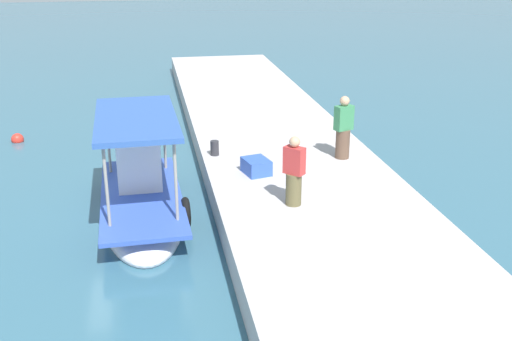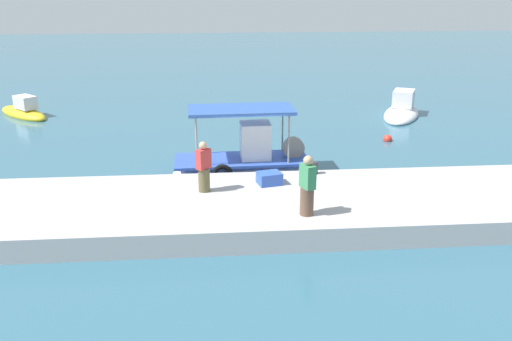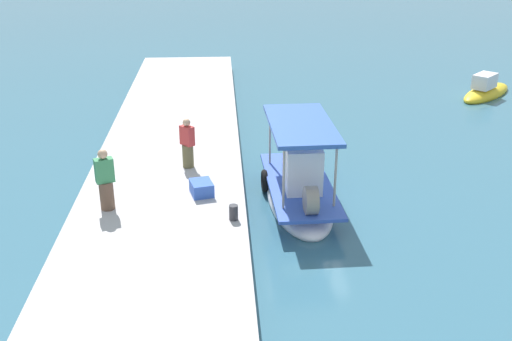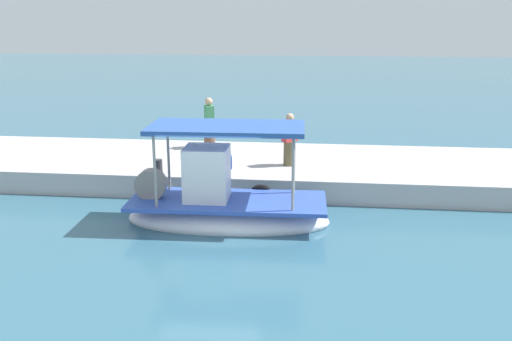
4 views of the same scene
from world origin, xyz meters
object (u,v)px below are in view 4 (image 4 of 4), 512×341
at_px(main_fishing_boat, 224,206).
at_px(fisherman_by_crate, 209,125).
at_px(mooring_bollard, 158,166).
at_px(cargo_crate, 219,161).
at_px(fisherman_near_bollard, 290,142).

distance_m(main_fishing_boat, fisherman_by_crate, 5.81).
bearing_deg(mooring_bollard, main_fishing_boat, 137.94).
relative_size(main_fishing_boat, cargo_crate, 7.09).
distance_m(main_fishing_boat, mooring_bollard, 3.12).
distance_m(fisherman_by_crate, cargo_crate, 2.76).
distance_m(fisherman_near_bollard, mooring_bollard, 4.05).
height_order(main_fishing_boat, fisherman_near_bollard, main_fishing_boat).
bearing_deg(cargo_crate, mooring_bollard, 28.22).
bearing_deg(fisherman_near_bollard, main_fishing_boat, 66.68).
bearing_deg(fisherman_by_crate, cargo_crate, 106.98).
bearing_deg(fisherman_near_bollard, mooring_bollard, 19.84).
bearing_deg(cargo_crate, fisherman_by_crate, -73.02).
xyz_separation_m(fisherman_near_bollard, fisherman_by_crate, (2.91, -2.10, 0.06)).
height_order(fisherman_by_crate, mooring_bollard, fisherman_by_crate).
xyz_separation_m(main_fishing_boat, fisherman_by_crate, (1.43, -5.54, 1.01)).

